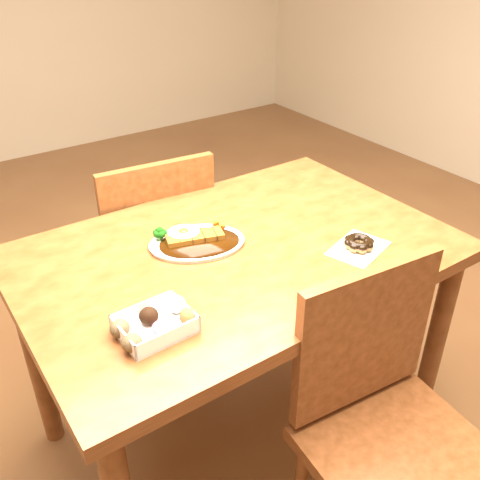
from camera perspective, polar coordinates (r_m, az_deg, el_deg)
ground at (r=2.00m, az=-0.22°, el=-19.39°), size 6.00×6.00×0.00m
table at (r=1.56m, az=-0.27°, el=-3.92°), size 1.20×0.80×0.75m
chair_far at (r=2.04m, az=-9.38°, el=-0.99°), size 0.46×0.46×0.87m
chair_near at (r=1.43m, az=15.58°, el=-18.67°), size 0.46×0.46×0.87m
katsu_curry_plate at (r=1.52m, az=-4.81°, el=-0.05°), size 0.32×0.27×0.05m
donut_box at (r=1.22m, az=-9.04°, el=-8.78°), size 0.19×0.13×0.05m
pon_de_ring at (r=1.53m, az=12.57°, el=-0.35°), size 0.20×0.17×0.03m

